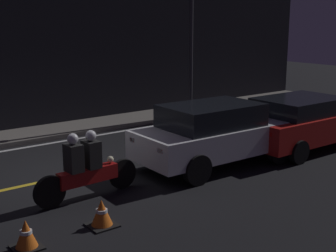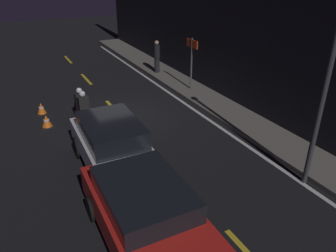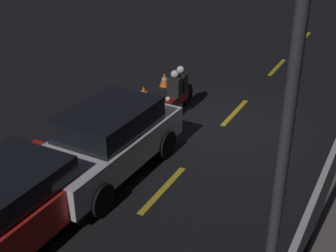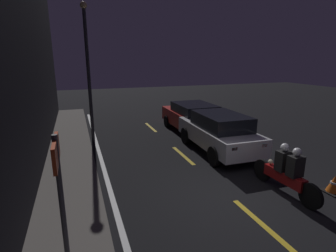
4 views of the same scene
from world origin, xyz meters
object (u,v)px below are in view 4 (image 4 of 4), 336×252
shop_sign (59,182)px  sedan_white (218,131)px  motorcycle (287,172)px  street_lamp (88,67)px  traffic_cone_mid (334,184)px  taxi_red (193,117)px

shop_sign → sedan_white: bearing=-48.9°
motorcycle → street_lamp: bearing=32.0°
traffic_cone_mid → shop_sign: shop_sign is taller
traffic_cone_mid → sedan_white: bearing=18.7°
traffic_cone_mid → motorcycle: bearing=73.8°
taxi_red → street_lamp: bearing=90.5°
motorcycle → shop_sign: (-1.20, 5.48, 1.18)m
sedan_white → shop_sign: bearing=132.6°
motorcycle → traffic_cone_mid: bearing=-108.8°
motorcycle → shop_sign: bearing=99.7°
street_lamp → shop_sign: bearing=173.3°
sedan_white → taxi_red: 3.02m
sedan_white → shop_sign: 7.33m
motorcycle → taxi_red: bearing=-5.1°
motorcycle → shop_sign: shop_sign is taller
traffic_cone_mid → street_lamp: size_ratio=0.08×
taxi_red → shop_sign: size_ratio=1.77×
motorcycle → traffic_cone_mid: 1.44m
taxi_red → shop_sign: bearing=144.2°
shop_sign → motorcycle: bearing=-77.7°
taxi_red → shop_sign: 9.74m
taxi_red → motorcycle: size_ratio=1.82×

